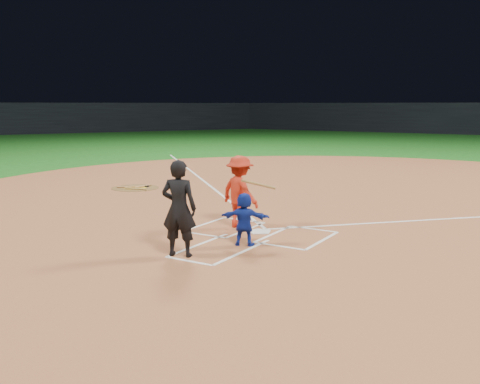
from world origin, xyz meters
The scene contains 14 objects.
ground centered at (0.00, 0.00, 0.00)m, with size 120.00×120.00×0.00m, color #155517.
home_plate_dirt centered at (0.00, 6.00, 0.01)m, with size 28.00×28.00×0.01m, color brown.
stadium_wall_left centered at (-42.00, 24.00, 1.60)m, with size 1.20×60.00×3.20m, color black.
home_plate centered at (0.00, 0.00, 0.02)m, with size 0.60×0.60×0.02m, color silver.
on_deck_circle centered at (-7.12, 3.58, 0.02)m, with size 1.70×1.70×0.01m, color brown.
on_deck_logo centered at (-7.12, 3.58, 0.02)m, with size 0.80×0.80×0.00m, color gold.
on_deck_bat_a centered at (-6.97, 3.83, 0.05)m, with size 0.06×0.06×0.84m, color #9E6B3A.
on_deck_bat_b centered at (-7.32, 3.48, 0.05)m, with size 0.06×0.06×0.84m, color #9B6739.
on_deck_bat_c centered at (-6.82, 3.28, 0.05)m, with size 0.06×0.06×0.84m, color #A8823D.
bat_weight_donut centered at (-6.92, 3.98, 0.05)m, with size 0.19×0.19×0.05m, color black.
catcher centered at (0.31, -1.23, 0.58)m, with size 1.06×0.34×1.14m, color #13299B.
umpire centered at (-0.38, -2.59, 0.97)m, with size 0.70×0.46×1.93m, color black.
chalk_markings centered at (0.00, 5.29, 0.01)m, with size 28.35×17.32×0.01m.
batter_at_plate centered at (-0.63, 0.14, 0.90)m, with size 1.55×0.96×1.76m.
Camera 1 is at (5.96, -10.78, 2.98)m, focal length 40.00 mm.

